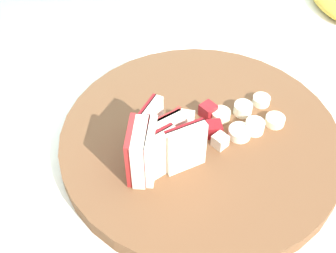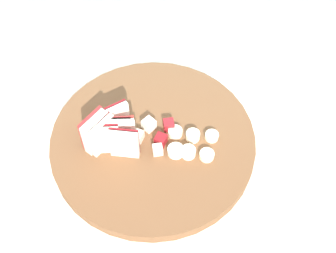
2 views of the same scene
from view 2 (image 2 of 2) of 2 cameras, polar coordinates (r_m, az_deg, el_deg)
name	(u,v)px [view 2 (image 2 of 2)]	position (r m, az deg, el deg)	size (l,w,h in m)	color
tiled_countertop	(173,242)	(1.20, 0.61, -14.38)	(1.53, 0.68, 0.95)	silver
tile_backsplash	(170,85)	(1.20, 0.29, 5.34)	(2.40, 0.04, 1.34)	#6BADC6
cutting_board	(153,144)	(0.76, -1.92, -2.19)	(0.35, 0.35, 0.02)	brown
apple_wedge_fan	(111,133)	(0.73, -7.29, -0.77)	(0.09, 0.08, 0.07)	maroon
apple_dice_pile	(154,134)	(0.75, -1.73, -0.94)	(0.07, 0.07, 0.02)	maroon
banana_slice_rows	(190,144)	(0.74, 2.85, -2.23)	(0.09, 0.07, 0.02)	white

